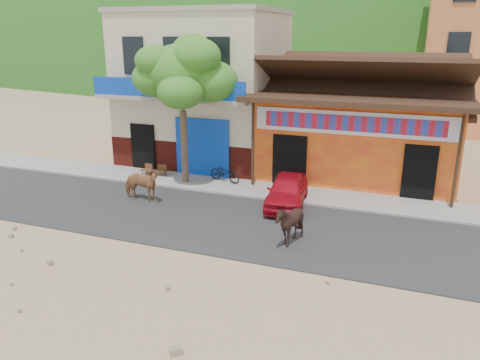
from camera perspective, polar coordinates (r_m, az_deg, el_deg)
The scene contains 12 objects.
ground at distance 13.35m, azimuth -0.08°, elevation -9.90°, with size 120.00×120.00×0.00m, color #9E825B.
road at distance 15.49m, azimuth 3.17°, elevation -5.83°, with size 60.00×5.00×0.04m, color #28282B.
sidewalk at distance 18.62m, azimuth 6.39°, elevation -1.68°, with size 60.00×2.00×0.12m, color gray.
dance_club at distance 21.65m, azimuth 14.34°, elevation 5.38°, with size 8.00×6.00×3.60m, color orange.
cafe_building at distance 23.35m, azimuth -4.23°, elevation 10.95°, with size 7.00×6.00×7.00m, color beige.
tree at distance 19.27m, azimuth -6.96°, elevation 8.34°, with size 3.00×3.00×6.00m, color #2D721E, non-canonical shape.
cow_tan at distance 17.99m, azimuth -11.98°, elevation -0.53°, with size 0.71×1.55×1.31m, color #99673D.
cow_dark at distance 14.11m, azimuth 6.07°, elevation -5.30°, with size 1.07×1.20×1.32m, color black.
red_car at distance 17.26m, azimuth 5.75°, elevation -1.29°, with size 1.35×3.37×1.15m, color #AE0C1A.
scooter at distance 19.72m, azimuth -1.84°, elevation 0.90°, with size 0.52×1.51×0.79m, color black.
cafe_chair_left at distance 20.84m, azimuth -9.60°, elevation 1.67°, with size 0.40×0.40×0.85m, color #482B18, non-canonical shape.
cafe_chair_right at distance 21.14m, azimuth -11.32°, elevation 1.79°, with size 0.39×0.39×0.84m, color #50341A, non-canonical shape.
Camera 1 is at (4.14, -11.11, 6.14)m, focal length 35.00 mm.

